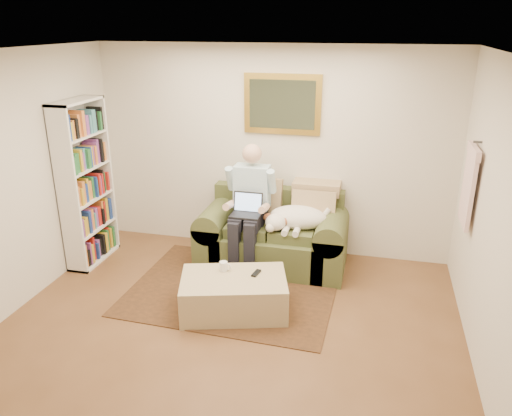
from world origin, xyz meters
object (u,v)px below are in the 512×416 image
at_px(laptop, 247,209).
at_px(bookshelf, 85,184).
at_px(ottoman, 234,295).
at_px(sleeping_dog, 298,217).
at_px(coffee_mug, 224,266).
at_px(seated_man, 248,210).
at_px(sofa, 273,240).

relative_size(laptop, bookshelf, 0.17).
bearing_deg(ottoman, sleeping_dog, 66.14).
height_order(coffee_mug, bookshelf, bookshelf).
height_order(seated_man, ottoman, seated_man).
bearing_deg(seated_man, coffee_mug, -92.54).
xyz_separation_m(sofa, coffee_mug, (-0.31, -1.04, 0.13)).
bearing_deg(coffee_mug, laptop, 87.24).
relative_size(seated_man, coffee_mug, 14.97).
distance_m(seated_man, bookshelf, 1.99).
height_order(sofa, bookshelf, bookshelf).
bearing_deg(bookshelf, ottoman, -20.10).
relative_size(sleeping_dog, ottoman, 0.69).
relative_size(sofa, bookshelf, 0.89).
xyz_separation_m(sofa, seated_man, (-0.27, -0.16, 0.44)).
distance_m(sofa, sleeping_dog, 0.50).
height_order(laptop, ottoman, laptop).
bearing_deg(ottoman, laptop, 96.48).
xyz_separation_m(seated_man, laptop, (0.00, -0.07, 0.04)).
relative_size(ottoman, bookshelf, 0.53).
bearing_deg(bookshelf, sleeping_dog, 7.31).
height_order(seated_man, sleeping_dog, seated_man).
xyz_separation_m(seated_man, bookshelf, (-1.96, -0.25, 0.25)).
bearing_deg(sofa, seated_man, -148.55).
bearing_deg(ottoman, bookshelf, 159.90).
distance_m(sleeping_dog, bookshelf, 2.59).
bearing_deg(sleeping_dog, ottoman, -113.86).
distance_m(seated_man, ottoman, 1.16).
distance_m(coffee_mug, bookshelf, 2.10).
bearing_deg(laptop, ottoman, -83.52).
distance_m(laptop, coffee_mug, 0.88).
relative_size(seated_man, bookshelf, 0.75).
bearing_deg(sofa, laptop, -138.98).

